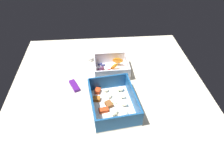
{
  "coord_description": "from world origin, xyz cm",
  "views": [
    {
      "loc": [
        -62.93,
        3.88,
        57.8
      ],
      "look_at": [
        -1.87,
        -1.42,
        4.0
      ],
      "focal_mm": 32.48,
      "sensor_mm": 36.0,
      "label": 1
    }
  ],
  "objects": [
    {
      "name": "pasta_container",
      "position": [
        -12.32,
        -0.79,
        4.04
      ],
      "size": [
        22.8,
        18.08,
        6.6
      ],
      "rotation": [
        0.0,
        0.0,
        0.12
      ],
      "color": "white",
      "rests_on": "table_surface"
    },
    {
      "name": "candy_bar",
      "position": [
        0.37,
        13.92,
        2.6
      ],
      "size": [
        7.38,
        4.96,
        1.2
      ],
      "primitive_type": "cube",
      "rotation": [
        0.0,
        0.0,
        0.4
      ],
      "color": "#51197A",
      "rests_on": "table_surface"
    },
    {
      "name": "paper_cup_liner",
      "position": [
        18.66,
        7.79,
        2.92
      ],
      "size": [
        3.52,
        3.52,
        1.83
      ],
      "primitive_type": "cylinder",
      "color": "white",
      "rests_on": "table_surface"
    },
    {
      "name": "fruit_bowl",
      "position": [
        8.68,
        -2.04,
        4.06
      ],
      "size": [
        13.93,
        15.1,
        5.85
      ],
      "rotation": [
        0.0,
        0.0,
        0.02
      ],
      "color": "white",
      "rests_on": "table_surface"
    },
    {
      "name": "table_surface",
      "position": [
        0.0,
        0.0,
        1.0
      ],
      "size": [
        80.0,
        80.0,
        2.0
      ],
      "primitive_type": "cube",
      "color": "beige",
      "rests_on": "ground"
    }
  ]
}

